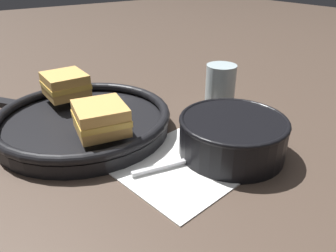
{
  "coord_description": "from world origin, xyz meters",
  "views": [
    {
      "loc": [
        -0.29,
        -0.41,
        0.29
      ],
      "look_at": [
        0.0,
        0.0,
        0.04
      ],
      "focal_mm": 35.0,
      "sensor_mm": 36.0,
      "label": 1
    }
  ],
  "objects": [
    {
      "name": "napkin",
      "position": [
        -0.01,
        -0.07,
        0.0
      ],
      "size": [
        0.24,
        0.21,
        0.0
      ],
      "color": "white",
      "rests_on": "ground_plane"
    },
    {
      "name": "sandwich_near_right",
      "position": [
        -0.1,
        0.04,
        0.07
      ],
      "size": [
        0.1,
        0.1,
        0.05
      ],
      "rotation": [
        0.0,
        0.0,
        6.09
      ],
      "color": "tan",
      "rests_on": "skillet"
    },
    {
      "name": "soup_bowl",
      "position": [
        0.07,
        -0.08,
        0.04
      ],
      "size": [
        0.18,
        0.18,
        0.07
      ],
      "color": "black",
      "rests_on": "ground_plane"
    },
    {
      "name": "spoon",
      "position": [
        0.02,
        -0.07,
        0.01
      ],
      "size": [
        0.18,
        0.05,
        0.01
      ],
      "rotation": [
        0.0,
        0.0,
        -0.2
      ],
      "color": "silver",
      "rests_on": "napkin"
    },
    {
      "name": "drinking_glass",
      "position": [
        0.18,
        0.06,
        0.05
      ],
      "size": [
        0.06,
        0.06,
        0.1
      ],
      "color": "silver",
      "rests_on": "ground_plane"
    },
    {
      "name": "skillet",
      "position": [
        -0.1,
        0.14,
        0.02
      ],
      "size": [
        0.34,
        0.42,
        0.04
      ],
      "color": "black",
      "rests_on": "ground_plane"
    },
    {
      "name": "sandwich_near_left",
      "position": [
        -0.09,
        0.23,
        0.07
      ],
      "size": [
        0.08,
        0.09,
        0.05
      ],
      "rotation": [
        0.0,
        0.0,
        3.12
      ],
      "color": "tan",
      "rests_on": "skillet"
    },
    {
      "name": "ground_plane",
      "position": [
        0.0,
        0.0,
        0.0
      ],
      "size": [
        4.0,
        4.0,
        0.0
      ],
      "primitive_type": "plane",
      "color": "#47382D"
    }
  ]
}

